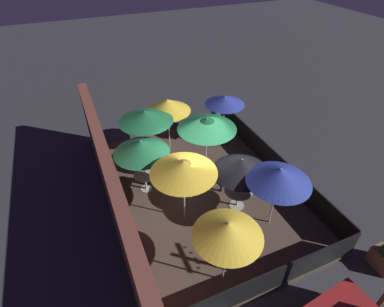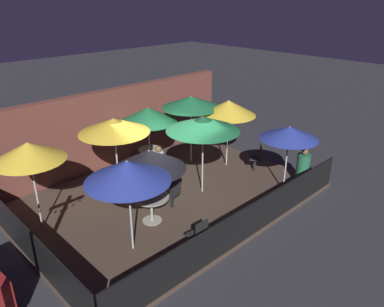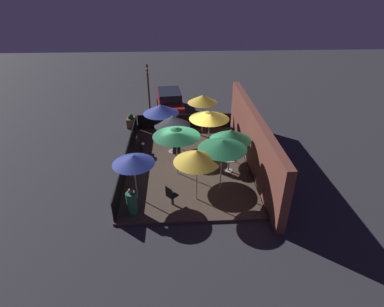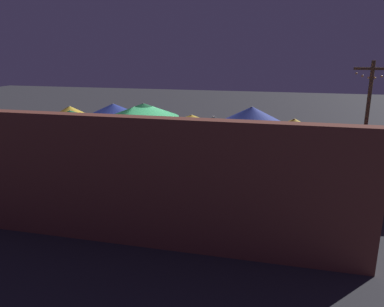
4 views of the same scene
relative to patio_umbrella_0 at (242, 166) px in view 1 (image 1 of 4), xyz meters
name	(u,v)px [view 1 (image 1 of 4)]	position (x,y,z in m)	size (l,w,h in m)	color
ground_plane	(203,190)	(1.28, 0.73, -1.98)	(60.00, 60.00, 0.00)	#2D2D33
patio_deck	(203,189)	(1.28, 0.73, -1.92)	(8.86, 6.21, 0.12)	#47382D
building_wall	(111,187)	(1.28, 4.07, -0.54)	(10.46, 0.36, 2.88)	brown
fence_front	(272,159)	(1.28, -2.33, -1.39)	(8.66, 0.05, 0.95)	black
fence_side_left	(272,280)	(-3.11, 0.73, -1.39)	(0.05, 6.01, 0.95)	black
patio_umbrella_0	(242,166)	(0.00, 0.00, 0.00)	(1.94, 1.94, 2.12)	#B2B2B7
patio_umbrella_1	(141,147)	(2.12, 2.76, 0.14)	(1.99, 1.99, 2.26)	#B2B2B7
patio_umbrella_2	(184,167)	(0.23, 1.94, 0.40)	(2.11, 2.11, 2.48)	#B2B2B7
patio_umbrella_3	(280,175)	(-1.10, -0.63, 0.26)	(2.00, 2.00, 2.37)	#B2B2B7
patio_umbrella_4	(228,230)	(-2.33, 1.81, 0.36)	(1.79, 1.79, 2.46)	#B2B2B7
patio_umbrella_5	(146,116)	(3.58, 2.15, 0.43)	(2.12, 2.12, 2.50)	#B2B2B7
patio_umbrella_6	(207,124)	(2.20, 0.21, 0.41)	(2.23, 2.23, 2.48)	#B2B2B7
patio_umbrella_7	(225,100)	(4.09, -1.57, 0.11)	(1.76, 1.76, 2.17)	#B2B2B7
patio_umbrella_8	(168,105)	(4.30, 1.02, 0.31)	(1.92, 1.92, 2.44)	#B2B2B7
dining_table_0	(238,193)	(0.00, 0.00, -1.25)	(0.99, 0.99, 0.76)	#9E998E
dining_table_1	(145,177)	(2.12, 2.76, -1.28)	(0.82, 0.82, 0.73)	#9E998E
patio_chair_0	(221,180)	(0.94, 0.18, -1.36)	(0.47, 0.47, 0.92)	black
patio_chair_1	(189,129)	(4.66, -0.07, -1.34)	(0.56, 0.56, 0.94)	black
patio_chair_2	(282,182)	(-0.05, -1.86, -1.36)	(0.41, 0.41, 0.92)	black
patron_0	(215,118)	(5.05, -1.65, -1.33)	(0.55, 0.55, 1.21)	#236642
patron_1	(169,177)	(1.84, 1.91, -1.33)	(0.36, 0.36, 1.17)	silver
planter_box	(384,258)	(-3.75, -2.80, -1.58)	(0.71, 0.50, 0.90)	brown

